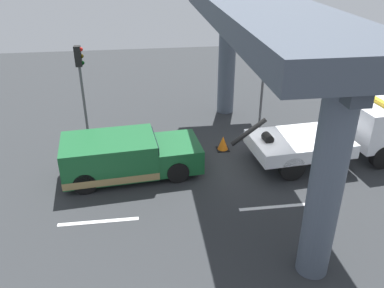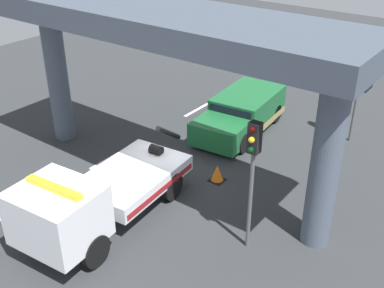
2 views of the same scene
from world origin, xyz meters
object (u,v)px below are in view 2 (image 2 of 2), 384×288
Objects in this scene: tow_truck_white at (93,198)px; traffic_light_far at (253,160)px; traffic_light_near at (361,75)px; traffic_cone_orange at (217,173)px; towed_van_green at (242,114)px.

tow_truck_white is 5.07m from traffic_light_far.
traffic_cone_orange is at bearing -24.73° from traffic_light_near.
tow_truck_white is 1.77× the size of traffic_light_far.
traffic_light_far reaches higher than towed_van_green.
traffic_light_near is (-1.86, 4.28, 2.19)m from towed_van_green.
tow_truck_white is 11.62m from traffic_light_near.
traffic_light_near is 7.13m from traffic_cone_orange.
tow_truck_white reaches higher than traffic_cone_orange.
traffic_light_far is at bearing 48.05° from traffic_cone_orange.
tow_truck_white is 1.81× the size of traffic_light_near.
traffic_light_far is 4.61m from traffic_cone_orange.
towed_van_green is 1.32× the size of traffic_light_near.
traffic_cone_orange is (-4.67, 1.43, -0.90)m from tow_truck_white.
tow_truck_white is 8.83m from towed_van_green.
traffic_light_far is (8.50, 0.00, 0.05)m from traffic_light_near.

